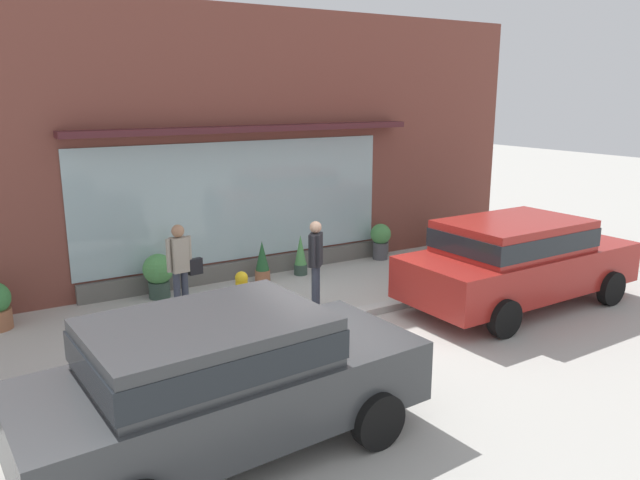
% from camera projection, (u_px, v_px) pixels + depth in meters
% --- Properties ---
extents(ground_plane, '(60.00, 60.00, 0.00)m').
position_uv_depth(ground_plane, '(328.00, 318.00, 10.50)').
color(ground_plane, '#B2AFA8').
extents(curb_strip, '(14.00, 0.24, 0.12)m').
position_uv_depth(curb_strip, '(334.00, 318.00, 10.32)').
color(curb_strip, '#B2B2AD').
rests_on(curb_strip, ground_plane).
extents(storefront, '(14.00, 0.81, 5.43)m').
position_uv_depth(storefront, '(245.00, 148.00, 12.52)').
color(storefront, brown).
rests_on(storefront, ground_plane).
extents(fire_hydrant, '(0.39, 0.35, 0.81)m').
position_uv_depth(fire_hydrant, '(242.00, 295.00, 10.49)').
color(fire_hydrant, gold).
rests_on(fire_hydrant, ground_plane).
extents(pedestrian_with_handbag, '(0.63, 0.23, 1.62)m').
position_uv_depth(pedestrian_with_handbag, '(181.00, 264.00, 10.40)').
color(pedestrian_with_handbag, '#333847').
rests_on(pedestrian_with_handbag, ground_plane).
extents(pedestrian_passerby, '(0.36, 0.38, 1.59)m').
position_uv_depth(pedestrian_passerby, '(316.00, 258.00, 10.81)').
color(pedestrian_passerby, '#333847').
rests_on(pedestrian_passerby, ground_plane).
extents(parked_car_dark_gray, '(4.38, 2.19, 1.54)m').
position_uv_depth(parked_car_dark_gray, '(221.00, 376.00, 6.41)').
color(parked_car_dark_gray, '#383A3D').
rests_on(parked_car_dark_gray, ground_plane).
extents(parked_car_red, '(4.60, 2.10, 1.60)m').
position_uv_depth(parked_car_red, '(517.00, 257.00, 10.93)').
color(parked_car_red, maroon).
rests_on(parked_car_red, ground_plane).
extents(potted_plant_window_left, '(0.64, 0.64, 0.83)m').
position_uv_depth(potted_plant_window_left, '(447.00, 234.00, 14.74)').
color(potted_plant_window_left, '#9E6042').
rests_on(potted_plant_window_left, ground_plane).
extents(potted_plant_window_right, '(0.31, 0.31, 0.86)m').
position_uv_depth(potted_plant_window_right, '(262.00, 263.00, 12.42)').
color(potted_plant_window_right, '#9E6042').
rests_on(potted_plant_window_right, ground_plane).
extents(potted_plant_low_front, '(0.57, 0.57, 0.84)m').
position_uv_depth(potted_plant_low_front, '(158.00, 273.00, 11.45)').
color(potted_plant_low_front, '#33473D').
rests_on(potted_plant_low_front, ground_plane).
extents(potted_plant_by_entrance, '(0.47, 0.47, 0.83)m').
position_uv_depth(potted_plant_by_entrance, '(381.00, 239.00, 14.14)').
color(potted_plant_by_entrance, '#4C4C51').
rests_on(potted_plant_by_entrance, ground_plane).
extents(potted_plant_corner_tall, '(0.28, 0.28, 0.86)m').
position_uv_depth(potted_plant_corner_tall, '(301.00, 256.00, 12.94)').
color(potted_plant_corner_tall, '#33473D').
rests_on(potted_plant_corner_tall, ground_plane).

